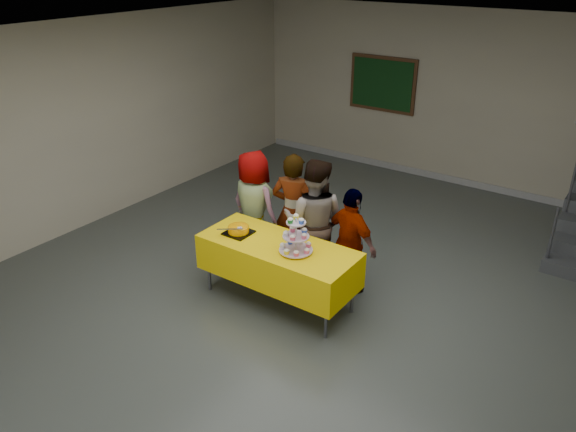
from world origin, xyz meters
name	(u,v)px	position (x,y,z in m)	size (l,w,h in m)	color
room_shell	(302,138)	(0.00, 0.02, 2.13)	(10.00, 10.04, 3.02)	#4C514C
bake_table	(278,260)	(-0.37, 0.10, 0.56)	(1.88, 0.78, 0.77)	#595960
cupcake_stand	(296,239)	(-0.09, 0.06, 0.93)	(0.38, 0.38, 0.44)	silver
bear_cake	(238,229)	(-0.91, 0.05, 0.83)	(0.32, 0.36, 0.12)	black
schoolchild_a	(254,206)	(-1.25, 0.78, 0.76)	(0.74, 0.48, 1.52)	slate
schoolchild_b	(293,212)	(-0.70, 0.89, 0.79)	(0.57, 0.38, 1.58)	slate
schoolchild_c	(314,222)	(-0.30, 0.76, 0.81)	(0.79, 0.61, 1.62)	slate
schoolchild_d	(351,242)	(0.22, 0.77, 0.68)	(0.80, 0.33, 1.36)	slate
noticeboard	(383,84)	(-1.52, 4.96, 1.60)	(1.30, 0.05, 1.00)	#472B16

